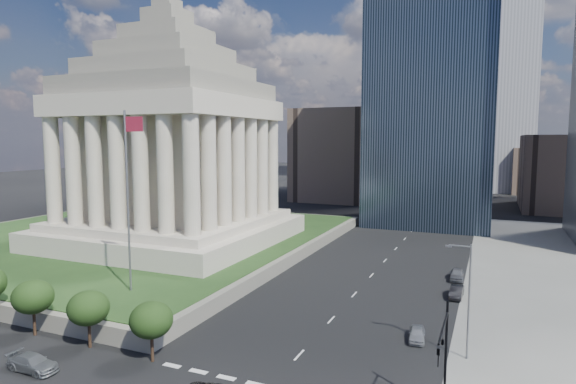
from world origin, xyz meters
The scene contains 14 objects.
ground centered at (0.00, 100.00, 0.00)m, with size 500.00×500.00×0.00m, color black.
plaza_terrace centered at (-45.00, 50.00, 0.90)m, with size 66.00×70.00×1.80m, color slate.
plaza_lawn centered at (-45.00, 50.00, 1.85)m, with size 64.00×68.00×0.10m, color #203C18.
war_memorial centered at (-34.00, 48.00, 21.40)m, with size 34.00×34.00×39.00m, color #AFA492, non-canonical shape.
flagpole centered at (-21.83, 24.00, 13.11)m, with size 2.52×0.24×20.00m.
midrise_glass centered at (2.00, 95.00, 30.00)m, with size 26.00×26.00×60.00m, color black.
building_filler_ne centered at (32.00, 130.00, 10.00)m, with size 20.00×30.00×20.00m, color brown.
building_filler_nw centered at (-30.00, 130.00, 14.00)m, with size 24.00×30.00×28.00m, color brown.
traffic_signal_ne centered at (12.50, 13.70, 5.25)m, with size 0.30×5.74×8.00m.
street_lamp_north centered at (13.33, 25.00, 5.66)m, with size 2.13×0.22×10.00m.
suv_grey centered at (-18.86, 8.81, 0.67)m, with size 4.61×1.87×1.34m, color #55595C.
parked_sedan_near centered at (9.00, 27.23, 0.62)m, with size 3.63×1.46×1.24m, color gray.
parked_sedan_mid centered at (11.50, 41.71, 0.68)m, with size 1.43×4.10×1.35m, color black.
parked_sedan_far centered at (11.05, 49.44, 0.76)m, with size 4.44×1.79×1.51m, color #56575D.
Camera 1 is at (14.92, -17.33, 18.70)m, focal length 30.00 mm.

